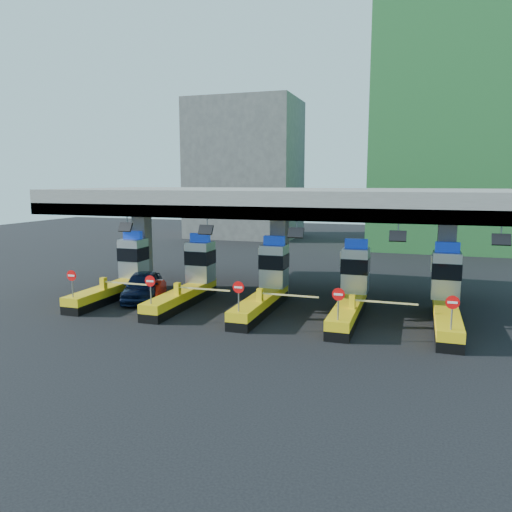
% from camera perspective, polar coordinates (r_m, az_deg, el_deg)
% --- Properties ---
extents(ground, '(120.00, 120.00, 0.00)m').
position_cam_1_polar(ground, '(29.77, 1.10, -6.04)').
color(ground, black).
rests_on(ground, ground).
extents(toll_canopy, '(28.00, 12.09, 7.00)m').
position_cam_1_polar(toll_canopy, '(31.59, 2.67, 6.07)').
color(toll_canopy, slate).
rests_on(toll_canopy, ground).
extents(toll_lane_far_left, '(4.43, 8.00, 4.16)m').
position_cam_1_polar(toll_lane_far_left, '(33.94, -15.12, -2.10)').
color(toll_lane_far_left, black).
rests_on(toll_lane_far_left, ground).
extents(toll_lane_left, '(4.43, 8.00, 4.16)m').
position_cam_1_polar(toll_lane_left, '(31.50, -7.48, -2.68)').
color(toll_lane_left, black).
rests_on(toll_lane_left, ground).
extents(toll_lane_center, '(4.43, 8.00, 4.16)m').
position_cam_1_polar(toll_lane_center, '(29.71, 1.27, -3.30)').
color(toll_lane_center, black).
rests_on(toll_lane_center, ground).
extents(toll_lane_right, '(4.43, 8.00, 4.16)m').
position_cam_1_polar(toll_lane_right, '(28.69, 10.88, -3.88)').
color(toll_lane_right, black).
rests_on(toll_lane_right, ground).
extents(toll_lane_far_right, '(4.43, 8.00, 4.16)m').
position_cam_1_polar(toll_lane_far_right, '(28.52, 20.92, -4.38)').
color(toll_lane_far_right, black).
rests_on(toll_lane_far_right, ground).
extents(bg_building_scaffold, '(18.00, 12.00, 28.00)m').
position_cam_1_polar(bg_building_scaffold, '(59.99, 22.18, 14.19)').
color(bg_building_scaffold, '#1E5926').
rests_on(bg_building_scaffold, ground).
extents(bg_building_concrete, '(14.00, 10.00, 18.00)m').
position_cam_1_polar(bg_building_concrete, '(67.40, -1.29, 9.87)').
color(bg_building_concrete, '#4C4C49').
rests_on(bg_building_concrete, ground).
extents(van, '(3.87, 5.67, 1.79)m').
position_cam_1_polar(van, '(32.55, -12.82, -3.36)').
color(van, black).
rests_on(van, ground).
extents(red_car, '(2.39, 3.88, 1.21)m').
position_cam_1_polar(red_car, '(32.43, -11.84, -3.90)').
color(red_car, red).
rests_on(red_car, ground).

